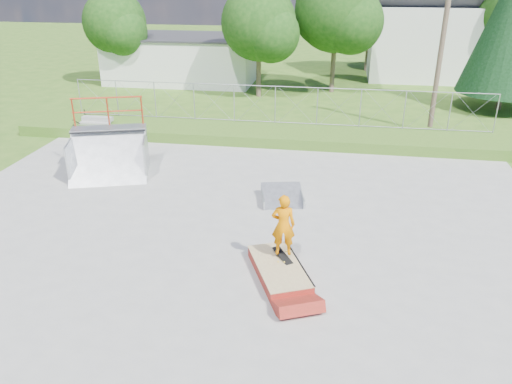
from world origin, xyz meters
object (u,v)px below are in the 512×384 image
grind_box (279,271)px  flat_bank_ramp (282,196)px  skater (283,228)px  quarter_pipe (107,141)px

grind_box → flat_bank_ramp: (-0.44, 4.53, 0.04)m
flat_bank_ramp → skater: (0.48, -4.13, 1.02)m
skater → flat_bank_ramp: bearing=-89.6°
skater → grind_box: bearing=78.1°
flat_bank_ramp → skater: skater is taller
quarter_pipe → skater: quarter_pipe is taller
flat_bank_ramp → grind_box: bearing=-96.8°
grind_box → quarter_pipe: quarter_pipe is taller
quarter_pipe → flat_bank_ramp: 7.03m
grind_box → skater: (0.04, 0.40, 1.06)m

